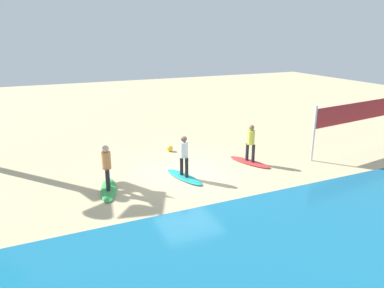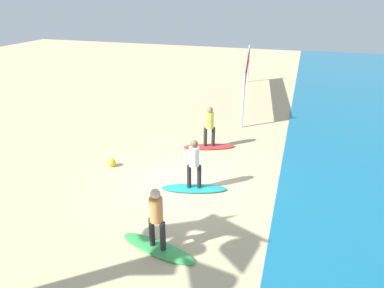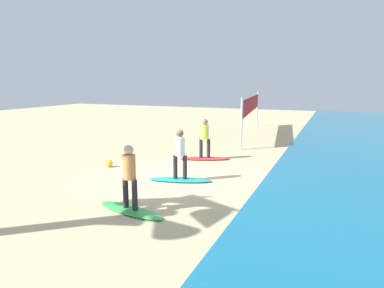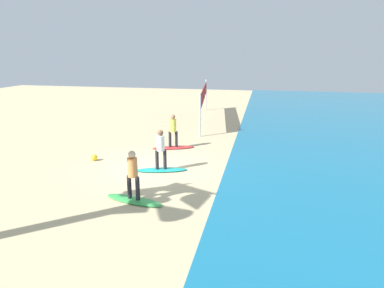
% 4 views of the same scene
% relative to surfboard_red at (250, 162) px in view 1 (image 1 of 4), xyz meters
% --- Properties ---
extents(ground_plane, '(60.00, 60.00, 0.00)m').
position_rel_surfboard_red_xyz_m(ground_plane, '(2.95, -0.07, -0.04)').
color(ground_plane, '#CCB789').
extents(surfboard_red, '(1.29, 2.16, 0.09)m').
position_rel_surfboard_red_xyz_m(surfboard_red, '(0.00, 0.00, 0.00)').
color(surfboard_red, red).
rests_on(surfboard_red, ground).
extents(surfer_red, '(0.32, 0.44, 1.64)m').
position_rel_surfboard_red_xyz_m(surfer_red, '(0.00, 0.00, 0.99)').
color(surfer_red, '#232328').
rests_on(surfer_red, surfboard_red).
extents(surfboard_teal, '(1.10, 2.17, 0.09)m').
position_rel_surfboard_red_xyz_m(surfboard_teal, '(3.29, 0.38, 0.00)').
color(surfboard_teal, teal).
rests_on(surfboard_teal, ground).
extents(surfer_teal, '(0.32, 0.45, 1.64)m').
position_rel_surfboard_red_xyz_m(surfer_teal, '(3.29, 0.38, 0.99)').
color(surfer_teal, '#232328').
rests_on(surfer_teal, surfboard_teal).
extents(surfboard_green, '(1.00, 2.17, 0.09)m').
position_rel_surfboard_red_xyz_m(surfboard_green, '(6.26, 0.37, 0.00)').
color(surfboard_green, green).
rests_on(surfboard_green, ground).
extents(surfer_green, '(0.32, 0.45, 1.64)m').
position_rel_surfboard_red_xyz_m(surfer_green, '(6.26, 0.37, 0.99)').
color(surfer_green, '#232328').
rests_on(surfer_green, surfboard_green).
extents(volleyball_net, '(9.02, 1.29, 2.50)m').
position_rel_surfboard_red_xyz_m(volleyball_net, '(-7.16, 0.26, 1.74)').
color(volleyball_net, silver).
rests_on(volleyball_net, ground).
extents(beach_ball, '(0.29, 0.29, 0.29)m').
position_rel_surfboard_red_xyz_m(beach_ball, '(2.64, -2.95, 0.10)').
color(beach_ball, yellow).
rests_on(beach_ball, ground).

